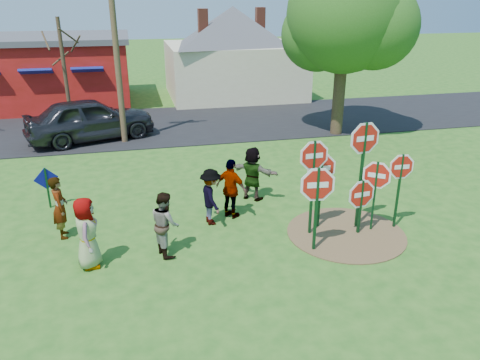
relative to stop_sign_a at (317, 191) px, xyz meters
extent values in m
plane|color=#255A19|center=(-3.32, 1.61, -1.62)|extent=(120.00, 120.00, 0.00)
cube|color=black|center=(-3.32, 13.11, -1.60)|extent=(120.00, 7.50, 0.04)
cylinder|color=brown|center=(1.18, 0.61, -1.61)|extent=(3.20, 3.20, 0.03)
cube|color=maroon|center=(-8.82, 19.61, 0.18)|extent=(9.00, 7.00, 3.60)
cube|color=#4C4C51|center=(-8.82, 19.61, 2.13)|extent=(9.40, 7.40, 0.30)
cube|color=navy|center=(-8.82, 16.01, 0.78)|extent=(1.60, 0.78, 0.45)
cube|color=navy|center=(-6.32, 16.01, 0.78)|extent=(1.60, 0.78, 0.45)
cube|color=beige|center=(2.18, 19.61, -0.02)|extent=(8.00, 7.00, 3.20)
pyramid|color=#4C4C51|center=(2.18, 19.61, 3.78)|extent=(9.40, 9.40, 2.20)
cube|color=brown|center=(0.18, 18.61, 2.98)|extent=(0.55, 0.55, 1.40)
cube|color=brown|center=(4.18, 20.61, 2.98)|extent=(0.55, 0.55, 1.40)
cube|color=#0F391B|center=(0.00, 0.00, -0.51)|extent=(0.07, 0.09, 2.23)
cylinder|color=white|center=(0.00, 0.00, 0.18)|extent=(1.18, 0.14, 1.19)
cylinder|color=#AF180F|center=(0.00, 0.00, 0.18)|extent=(1.02, 0.13, 1.02)
cube|color=white|center=(0.00, 0.00, 0.18)|extent=(0.52, 0.06, 0.15)
cube|color=#0F391B|center=(0.21, 0.84, -0.30)|extent=(0.06, 0.07, 2.63)
cylinder|color=white|center=(0.21, 0.84, 0.62)|extent=(1.07, 0.08, 1.07)
cylinder|color=#AF180F|center=(0.21, 0.84, 0.62)|extent=(0.92, 0.07, 0.92)
cube|color=white|center=(0.21, 0.84, 0.62)|extent=(0.47, 0.03, 0.13)
cylinder|color=gold|center=(0.21, 0.84, 0.62)|extent=(1.07, 0.07, 1.07)
cube|color=#0F391B|center=(1.64, 0.95, -0.12)|extent=(0.07, 0.08, 3.00)
cylinder|color=white|center=(1.64, 0.95, 0.96)|extent=(1.17, 0.15, 1.17)
cylinder|color=#AF180F|center=(1.64, 0.95, 0.96)|extent=(1.01, 0.13, 1.01)
cube|color=white|center=(1.64, 0.95, 0.96)|extent=(0.51, 0.06, 0.15)
cube|color=#0F391B|center=(2.64, 0.66, -0.54)|extent=(0.05, 0.07, 2.15)
cylinder|color=white|center=(2.64, 0.66, 0.19)|extent=(0.95, 0.08, 0.95)
cylinder|color=#AF180F|center=(2.64, 0.66, 0.19)|extent=(0.82, 0.07, 0.82)
cube|color=white|center=(2.64, 0.66, 0.19)|extent=(0.42, 0.03, 0.12)
cylinder|color=gold|center=(2.64, 0.66, 0.19)|extent=(0.95, 0.07, 0.95)
cube|color=#0F391B|center=(1.50, 0.56, -0.85)|extent=(0.07, 0.08, 1.55)
cylinder|color=white|center=(1.50, 0.56, -0.46)|extent=(1.06, 0.16, 1.07)
cylinder|color=#AF180F|center=(1.50, 0.56, -0.46)|extent=(0.91, 0.14, 0.92)
cube|color=white|center=(1.50, 0.56, -0.46)|extent=(0.47, 0.07, 0.13)
cube|color=#0F391B|center=(1.95, 0.67, -0.62)|extent=(0.08, 0.09, 1.99)
cylinder|color=white|center=(1.95, 0.67, 0.00)|extent=(0.84, 0.61, 1.02)
cylinder|color=#AF180F|center=(1.95, 0.67, 0.00)|extent=(0.72, 0.53, 0.88)
cube|color=white|center=(1.95, 0.67, 0.00)|extent=(0.37, 0.27, 0.13)
cylinder|color=gold|center=(1.95, 0.67, 0.00)|extent=(0.83, 0.61, 1.02)
cube|color=#0F391B|center=(0.58, 1.17, -0.54)|extent=(0.06, 0.07, 2.16)
cylinder|color=white|center=(0.58, 1.17, 0.13)|extent=(1.11, 0.03, 1.11)
cylinder|color=#AF180F|center=(0.58, 1.17, 0.13)|extent=(0.96, 0.03, 0.96)
cube|color=white|center=(0.58, 1.17, 0.13)|extent=(0.49, 0.01, 0.14)
cube|color=#0F391B|center=(-6.90, 4.22, -0.98)|extent=(0.07, 0.08, 1.28)
cube|color=navy|center=(-6.90, 4.22, -0.67)|extent=(0.68, 0.25, 0.71)
imported|color=#474997|center=(-5.49, 0.51, -0.74)|extent=(0.58, 0.88, 1.77)
imported|color=#1F7366|center=(-6.29, 2.20, -0.76)|extent=(0.50, 0.68, 1.72)
imported|color=#9B4B41|center=(-3.65, 0.69, -0.79)|extent=(0.83, 0.95, 1.65)
imported|color=#2F2E33|center=(-2.28, 2.07, -0.81)|extent=(0.73, 1.12, 1.63)
imported|color=#3F2953|center=(-1.64, 2.33, -0.73)|extent=(1.02, 1.06, 1.78)
imported|color=#215537|center=(-0.72, 3.46, -0.76)|extent=(1.53, 1.44, 1.72)
imported|color=#2F2E34|center=(-6.06, 11.28, -0.65)|extent=(5.88, 3.81, 1.86)
cylinder|color=#4C3823|center=(-4.66, 10.65, 2.36)|extent=(0.25, 0.25, 7.97)
cylinder|color=#382819|center=(4.94, 9.77, 0.49)|extent=(0.54, 0.54, 4.23)
sphere|color=#265115|center=(4.94, 9.77, 3.67)|extent=(5.00, 5.00, 5.00)
sphere|color=#265115|center=(6.09, 9.19, 3.18)|extent=(3.65, 3.65, 3.65)
sphere|color=#265115|center=(4.07, 10.54, 2.80)|extent=(3.27, 3.27, 3.27)
cylinder|color=#382819|center=(-7.18, 13.89, 0.94)|extent=(0.18, 0.18, 5.13)
camera|label=1|loc=(-4.19, -9.74, 4.46)|focal=35.00mm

